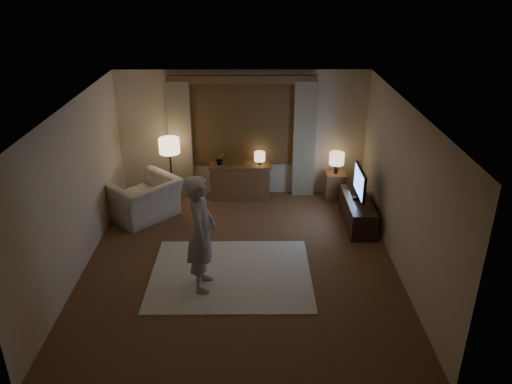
{
  "coord_description": "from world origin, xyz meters",
  "views": [
    {
      "loc": [
        0.21,
        -6.93,
        4.46
      ],
      "look_at": [
        0.26,
        0.6,
        1.0
      ],
      "focal_mm": 35.0,
      "sensor_mm": 36.0,
      "label": 1
    }
  ],
  "objects_px": {
    "sideboard": "(240,182)",
    "person": "(201,233)",
    "side_table": "(335,186)",
    "tv_stand": "(357,212)",
    "armchair": "(144,199)"
  },
  "relations": [
    {
      "from": "sideboard",
      "to": "armchair",
      "type": "relative_size",
      "value": 1.0
    },
    {
      "from": "person",
      "to": "armchair",
      "type": "bearing_deg",
      "value": 31.36
    },
    {
      "from": "armchair",
      "to": "side_table",
      "type": "relative_size",
      "value": 2.14
    },
    {
      "from": "side_table",
      "to": "armchair",
      "type": "bearing_deg",
      "value": -167.52
    },
    {
      "from": "sideboard",
      "to": "armchair",
      "type": "height_order",
      "value": "armchair"
    },
    {
      "from": "sideboard",
      "to": "person",
      "type": "relative_size",
      "value": 0.67
    },
    {
      "from": "side_table",
      "to": "person",
      "type": "xyz_separation_m",
      "value": [
        -2.43,
        -3.11,
        0.64
      ]
    },
    {
      "from": "tv_stand",
      "to": "armchair",
      "type": "bearing_deg",
      "value": 175.96
    },
    {
      "from": "sideboard",
      "to": "tv_stand",
      "type": "height_order",
      "value": "sideboard"
    },
    {
      "from": "sideboard",
      "to": "person",
      "type": "bearing_deg",
      "value": -98.68
    },
    {
      "from": "sideboard",
      "to": "tv_stand",
      "type": "relative_size",
      "value": 0.86
    },
    {
      "from": "armchair",
      "to": "side_table",
      "type": "xyz_separation_m",
      "value": [
        3.76,
        0.83,
        -0.11
      ]
    },
    {
      "from": "side_table",
      "to": "person",
      "type": "distance_m",
      "value": 4.0
    },
    {
      "from": "armchair",
      "to": "person",
      "type": "relative_size",
      "value": 0.66
    },
    {
      "from": "armchair",
      "to": "person",
      "type": "distance_m",
      "value": 2.69
    }
  ]
}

